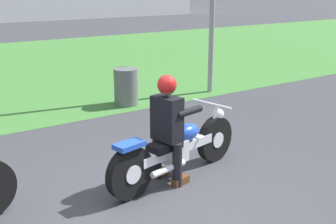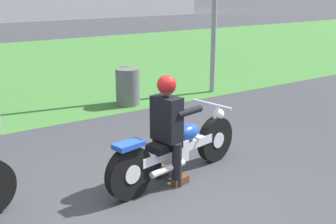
% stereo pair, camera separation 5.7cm
% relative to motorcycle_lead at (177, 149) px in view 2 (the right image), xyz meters
% --- Properties ---
extents(ground, '(120.00, 120.00, 0.00)m').
position_rel_motorcycle_lead_xyz_m(ground, '(-0.56, -0.48, -0.39)').
color(ground, '#38383D').
extents(motorcycle_lead, '(2.22, 0.77, 0.88)m').
position_rel_motorcycle_lead_xyz_m(motorcycle_lead, '(0.00, 0.00, 0.00)').
color(motorcycle_lead, black).
rests_on(motorcycle_lead, ground).
extents(rider_lead, '(0.61, 0.54, 1.40)m').
position_rel_motorcycle_lead_xyz_m(rider_lead, '(-0.17, -0.03, 0.43)').
color(rider_lead, black).
rests_on(rider_lead, ground).
extents(trash_can, '(0.50, 0.50, 0.77)m').
position_rel_motorcycle_lead_xyz_m(trash_can, '(1.16, 3.48, -0.01)').
color(trash_can, '#595E5B').
rests_on(trash_can, ground).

